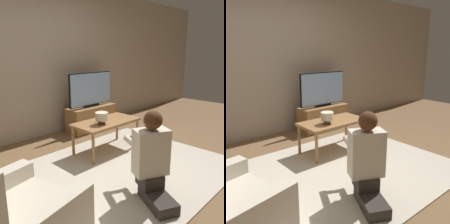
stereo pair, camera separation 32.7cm
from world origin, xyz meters
The scene contains 9 objects.
ground_plane centered at (0.00, 0.00, 0.00)m, with size 10.00×10.00×0.00m, color brown.
wall_back centered at (0.00, 1.93, 1.30)m, with size 10.00×0.06×2.60m.
rug centered at (0.00, 0.00, 0.01)m, with size 2.74×2.17×0.02m.
tv_stand centered at (0.87, 1.55, 0.23)m, with size 0.97×0.36×0.45m.
tv centered at (0.87, 1.55, 0.77)m, with size 0.98×0.08×0.63m.
coffee_table centered at (0.32, 0.58, 0.43)m, with size 0.99×0.51×0.47m.
person_kneeling centered at (-0.22, -0.61, 0.46)m, with size 0.58×0.83×0.92m.
picture_frame centered at (0.29, 0.65, 0.55)m, with size 0.11×0.01×0.15m.
table_lamp centered at (0.16, 0.52, 0.58)m, with size 0.18×0.18×0.17m.
Camera 1 is at (-2.14, -1.93, 1.50)m, focal length 40.00 mm.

